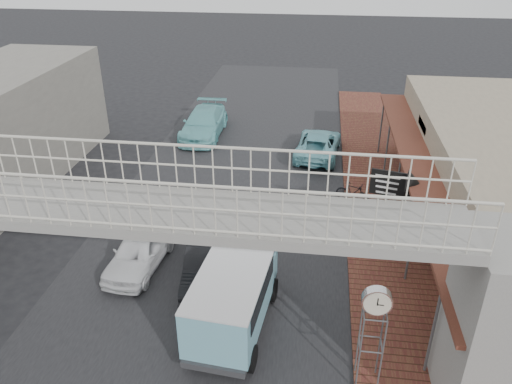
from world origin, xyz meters
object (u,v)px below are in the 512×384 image
(motorcycle_near, at_px, (396,233))
(motorcycle_far, at_px, (353,193))
(angkot_van, at_px, (233,294))
(arrow_sign, at_px, (412,188))
(angkot_curb, at_px, (318,144))
(angkot_far, at_px, (204,123))
(dark_sedan, at_px, (209,260))
(street_clock, at_px, (376,305))
(white_hatchback, at_px, (140,250))

(motorcycle_near, relative_size, motorcycle_far, 1.01)
(angkot_van, height_order, arrow_sign, arrow_sign)
(angkot_curb, relative_size, angkot_far, 0.87)
(dark_sedan, height_order, angkot_far, angkot_far)
(motorcycle_far, height_order, street_clock, street_clock)
(motorcycle_far, bearing_deg, dark_sedan, 164.01)
(dark_sedan, distance_m, angkot_far, 13.36)
(angkot_curb, bearing_deg, white_hatchback, 66.06)
(angkot_curb, xyz_separation_m, arrow_sign, (3.29, -8.67, 2.09))
(angkot_far, relative_size, street_clock, 1.72)
(motorcycle_near, bearing_deg, angkot_van, 125.32)
(angkot_curb, distance_m, arrow_sign, 9.51)
(white_hatchback, height_order, angkot_van, angkot_van)
(motorcycle_near, xyz_separation_m, arrow_sign, (0.20, -0.61, 2.21))
(angkot_van, bearing_deg, arrow_sign, 45.78)
(angkot_far, bearing_deg, motorcycle_far, -41.59)
(angkot_curb, relative_size, street_clock, 1.50)
(angkot_far, height_order, angkot_van, angkot_van)
(arrow_sign, bearing_deg, dark_sedan, -147.08)
(street_clock, bearing_deg, dark_sedan, 142.87)
(motorcycle_far, bearing_deg, street_clock, -154.99)
(angkot_van, xyz_separation_m, motorcycle_near, (5.30, 5.28, -0.82))
(dark_sedan, height_order, arrow_sign, arrow_sign)
(angkot_curb, bearing_deg, angkot_far, -11.55)
(street_clock, relative_size, arrow_sign, 0.94)
(white_hatchback, xyz_separation_m, motorcycle_near, (9.11, 2.56, -0.14))
(street_clock, bearing_deg, white_hatchback, 151.38)
(dark_sedan, xyz_separation_m, angkot_van, (1.26, -2.38, 0.64))
(dark_sedan, xyz_separation_m, arrow_sign, (6.76, 2.29, 2.04))
(angkot_van, xyz_separation_m, street_clock, (3.81, -1.52, 1.29))
(dark_sedan, height_order, motorcycle_near, dark_sedan)
(arrow_sign, bearing_deg, motorcycle_far, 129.74)
(angkot_van, distance_m, motorcycle_far, 9.08)
(white_hatchback, height_order, dark_sedan, dark_sedan)
(dark_sedan, bearing_deg, motorcycle_near, 17.86)
(white_hatchback, relative_size, angkot_far, 0.73)
(white_hatchback, xyz_separation_m, angkot_far, (-0.57, 12.65, 0.11))
(motorcycle_far, distance_m, arrow_sign, 4.48)
(motorcycle_near, bearing_deg, dark_sedan, 104.26)
(dark_sedan, relative_size, angkot_far, 0.80)
(dark_sedan, bearing_deg, motorcycle_far, 43.00)
(angkot_van, relative_size, motorcycle_far, 2.87)
(angkot_far, height_order, arrow_sign, arrow_sign)
(white_hatchback, relative_size, arrow_sign, 1.17)
(dark_sedan, xyz_separation_m, motorcycle_near, (6.56, 2.90, -0.18))
(angkot_far, distance_m, motorcycle_far, 10.88)
(dark_sedan, bearing_deg, street_clock, -43.61)
(motorcycle_near, bearing_deg, motorcycle_far, 17.41)
(angkot_far, bearing_deg, angkot_van, -74.51)
(angkot_curb, height_order, arrow_sign, arrow_sign)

